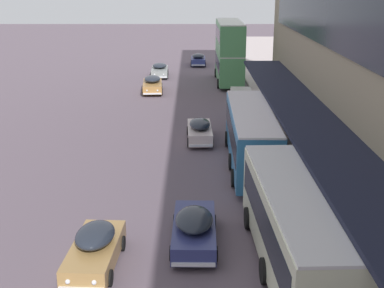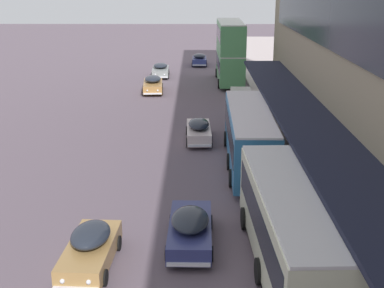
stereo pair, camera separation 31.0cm
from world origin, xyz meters
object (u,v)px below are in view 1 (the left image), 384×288
Objects in this scene: sedan_oncoming_rear at (158,70)px; sedan_lead_mid at (93,248)px; sedan_lead_near at (150,84)px; transit_bus_kerbside_front at (292,225)px; sedan_trailing_mid at (192,228)px; sedan_far_back at (196,60)px; vw_van at (239,101)px; transit_bus_kerbside_rear at (249,134)px; sedan_second_near at (198,130)px; transit_bus_kerbside_far at (227,50)px.

sedan_oncoming_rear is 1.04× the size of sedan_lead_mid.
sedan_lead_near reaches higher than sedan_lead_mid.
transit_bus_kerbside_front reaches higher than sedan_trailing_mid.
sedan_lead_mid is at bearing -95.26° from sedan_far_back.
vw_van reaches higher than sedan_lead_mid.
sedan_far_back is at bearing 89.16° from sedan_trailing_mid.
sedan_lead_mid is (-7.34, -11.87, -1.18)m from transit_bus_kerbside_rear.
sedan_lead_near reaches higher than sedan_second_near.
sedan_far_back is 0.93× the size of sedan_lead_mid.
sedan_oncoming_rear is at bearing 88.59° from sedan_lead_near.
sedan_trailing_mid is 1.03× the size of sedan_oncoming_rear.
sedan_far_back is 9.30m from sedan_oncoming_rear.
transit_bus_kerbside_rear is at bearing 91.61° from transit_bus_kerbside_front.
sedan_trailing_mid and sedan_far_back have the same top height.
transit_bus_kerbside_rear is 2.49× the size of vw_van.
sedan_oncoming_rear is (-4.24, 25.13, -0.02)m from sedan_second_near.
sedan_lead_mid reaches higher than sedan_oncoming_rear.
transit_bus_kerbside_front is 43.08m from sedan_oncoming_rear.
transit_bus_kerbside_rear is 2.38× the size of sedan_oncoming_rear.
transit_bus_kerbside_front is 12.26m from transit_bus_kerbside_rear.
sedan_oncoming_rear is (-3.80, 40.21, -0.00)m from sedan_trailing_mid.
sedan_far_back is at bearing 84.74° from sedan_lead_mid.
transit_bus_kerbside_far is 8.96m from sedan_oncoming_rear.
transit_bus_kerbside_far is 2.14× the size of vw_van.
sedan_lead_mid is at bearing -107.93° from vw_van.
transit_bus_kerbside_front is 50.63m from sedan_far_back.
sedan_lead_near is at bearing 131.61° from vw_van.
transit_bus_kerbside_far is 2.13× the size of sedan_lead_mid.
sedan_lead_near is 12.04m from vw_van.
transit_bus_kerbside_far reaches higher than transit_bus_kerbside_front.
sedan_second_near is 1.04× the size of sedan_lead_mid.
sedan_lead_near is at bearing -148.25° from transit_bus_kerbside_far.
sedan_far_back is 0.85× the size of sedan_lead_near.
sedan_lead_near is (-7.45, 21.52, -1.17)m from transit_bus_kerbside_rear.
transit_bus_kerbside_far is 2.05× the size of sedan_second_near.
transit_bus_kerbside_rear is 38.38m from sedan_far_back.
sedan_lead_near is (-7.89, -4.88, -2.72)m from transit_bus_kerbside_far.
transit_bus_kerbside_far is at bearing 90.45° from vw_van.
transit_bus_kerbside_rear is at bearing 71.15° from sedan_trailing_mid.
transit_bus_kerbside_front is at bearing -79.86° from sedan_oncoming_rear.
vw_van is (3.99, 22.60, 0.33)m from sedan_trailing_mid.
sedan_second_near is 1.00× the size of sedan_oncoming_rear.
sedan_second_near is 8.32m from vw_van.
transit_bus_kerbside_rear is at bearing -92.51° from vw_van.
transit_bus_kerbside_rear reaches higher than sedan_trailing_mid.
sedan_far_back reaches higher than sedan_oncoming_rear.
transit_bus_kerbside_front is 7.79m from sedan_lead_mid.
transit_bus_kerbside_far is at bearing 31.75° from sedan_lead_near.
transit_bus_kerbside_rear is 2.30× the size of sedan_trailing_mid.
transit_bus_kerbside_front reaches higher than sedan_lead_near.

